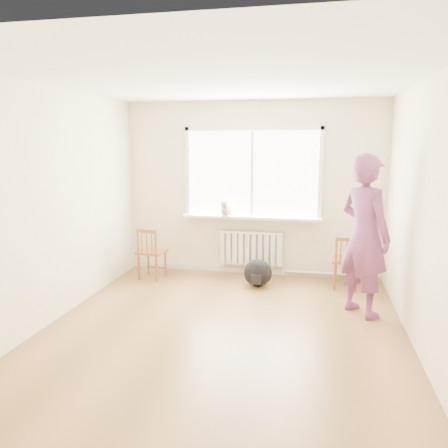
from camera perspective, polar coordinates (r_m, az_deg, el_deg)
The scene contains 13 objects.
floor at distance 5.01m, azimuth -0.15°, elevation -13.74°, with size 4.50×4.50×0.00m, color olive.
ceiling at distance 4.62m, azimuth -0.17°, elevation 18.50°, with size 4.50×4.50×0.00m, color white.
back_wall at distance 6.83m, azimuth 3.73°, elevation 4.52°, with size 4.00×0.01×2.70m, color beige.
window at distance 6.78m, azimuth 3.73°, elevation 7.12°, with size 2.12×0.05×1.42m.
windowsill at distance 6.77m, azimuth 3.56°, elevation 0.89°, with size 2.15×0.22×0.04m, color white.
radiator at distance 6.89m, azimuth 3.53°, elevation -3.11°, with size 1.00×0.12×0.55m.
heating_pipe at distance 6.96m, azimuth 13.84°, elevation -6.34°, with size 0.04×0.04×1.40m, color silver.
baseboard at distance 7.07m, azimuth 3.58°, elevation -6.12°, with size 4.00×0.03×0.08m, color beige.
chair_left at distance 6.77m, azimuth -9.58°, elevation -3.82°, with size 0.44×0.42×0.80m.
chair_right at distance 6.46m, azimuth 15.68°, elevation -4.87°, with size 0.41×0.39×0.77m.
person at distance 5.46m, azimuth 17.88°, elevation -1.48°, with size 0.71×0.47×1.95m, color #B83D56.
cat at distance 6.73m, azimuth 0.28°, elevation 2.01°, with size 0.20×0.42×0.28m.
backpack at distance 6.40m, azimuth 4.44°, elevation -6.37°, with size 0.41×0.31×0.41m, color black.
Camera 1 is at (0.94, -4.47, 2.06)m, focal length 35.00 mm.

